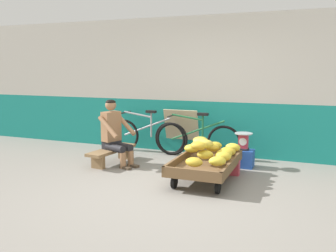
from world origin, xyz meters
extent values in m
plane|color=gray|center=(0.00, 0.00, 0.00)|extent=(80.00, 80.00, 0.00)
cube|color=#19847A|center=(0.00, 2.63, 0.52)|extent=(16.00, 0.30, 1.04)
cube|color=beige|center=(0.00, 2.63, 1.86)|extent=(16.00, 0.30, 1.63)
cube|color=brown|center=(0.29, 0.79, 0.23)|extent=(0.85, 1.45, 0.05)
cube|color=brown|center=(-0.11, 0.78, 0.31)|extent=(0.05, 1.44, 0.10)
cube|color=brown|center=(0.69, 0.79, 0.31)|extent=(0.05, 1.44, 0.10)
cube|color=brown|center=(0.28, 1.49, 0.31)|extent=(0.84, 0.05, 0.10)
cube|color=brown|center=(0.30, 0.09, 0.31)|extent=(0.84, 0.05, 0.10)
cylinder|color=black|center=(-0.03, 1.29, 0.09)|extent=(0.05, 0.18, 0.18)
cylinder|color=black|center=(0.60, 1.29, 0.09)|extent=(0.05, 0.18, 0.18)
cylinder|color=black|center=(-0.02, 0.28, 0.09)|extent=(0.05, 0.18, 0.18)
cylinder|color=black|center=(0.61, 0.29, 0.09)|extent=(0.05, 0.18, 0.18)
ellipsoid|color=yellow|center=(0.57, 0.39, 0.42)|extent=(0.30, 0.28, 0.13)
ellipsoid|color=gold|center=(0.57, 1.03, 0.42)|extent=(0.26, 0.21, 0.13)
ellipsoid|color=yellow|center=(-0.01, 1.02, 0.42)|extent=(0.26, 0.21, 0.13)
ellipsoid|color=yellow|center=(0.58, 1.35, 0.42)|extent=(0.25, 0.19, 0.13)
ellipsoid|color=gold|center=(0.31, 0.70, 0.42)|extent=(0.27, 0.22, 0.13)
ellipsoid|color=gold|center=(0.58, 0.69, 0.42)|extent=(0.25, 0.19, 0.13)
ellipsoid|color=gold|center=(0.56, 0.87, 0.42)|extent=(0.26, 0.21, 0.13)
ellipsoid|color=gold|center=(0.27, 1.22, 0.42)|extent=(0.28, 0.24, 0.13)
ellipsoid|color=gold|center=(0.29, 0.22, 0.42)|extent=(0.24, 0.19, 0.13)
ellipsoid|color=gold|center=(0.28, 1.37, 0.42)|extent=(0.29, 0.26, 0.13)
ellipsoid|color=yellow|center=(0.15, 1.00, 0.55)|extent=(0.26, 0.21, 0.13)
ellipsoid|color=gold|center=(0.22, 0.66, 0.56)|extent=(0.25, 0.19, 0.13)
ellipsoid|color=yellow|center=(0.28, 0.81, 0.56)|extent=(0.29, 0.26, 0.13)
ellipsoid|color=yellow|center=(0.11, 1.11, 0.54)|extent=(0.28, 0.24, 0.13)
cube|color=olive|center=(-1.54, 1.16, 0.24)|extent=(0.43, 1.13, 0.05)
cube|color=olive|center=(-1.50, 1.54, 0.11)|extent=(0.25, 0.11, 0.22)
cube|color=olive|center=(-1.59, 0.77, 0.11)|extent=(0.25, 0.11, 0.22)
cylinder|color=#9E704C|center=(-1.14, 1.10, 0.14)|extent=(0.10, 0.10, 0.27)
cube|color=#4C3D2D|center=(-1.08, 1.08, 0.02)|extent=(0.24, 0.16, 0.04)
cylinder|color=#232328|center=(-1.32, 1.17, 0.32)|extent=(0.42, 0.26, 0.13)
cylinder|color=#9E704C|center=(-1.20, 0.94, 0.14)|extent=(0.10, 0.10, 0.27)
cube|color=#4C3D2D|center=(-1.14, 0.91, 0.02)|extent=(0.24, 0.16, 0.04)
cylinder|color=#232328|center=(-1.39, 1.00, 0.32)|extent=(0.42, 0.26, 0.13)
cube|color=#232328|center=(-1.54, 1.16, 0.34)|extent=(0.30, 0.34, 0.14)
cube|color=#9E704C|center=(-1.54, 1.16, 0.67)|extent=(0.28, 0.36, 0.52)
cylinder|color=#9E704C|center=(-1.32, 1.29, 0.70)|extent=(0.47, 0.23, 0.36)
cylinder|color=#9E704C|center=(-1.46, 0.91, 0.70)|extent=(0.47, 0.23, 0.36)
sphere|color=#9E704C|center=(-1.54, 1.16, 1.05)|extent=(0.19, 0.19, 0.19)
ellipsoid|color=black|center=(-1.54, 1.16, 1.10)|extent=(0.17, 0.17, 0.09)
cube|color=#234CA8|center=(0.67, 1.79, 0.15)|extent=(0.36, 0.28, 0.30)
cylinder|color=#28282D|center=(0.67, 1.79, 0.32)|extent=(0.20, 0.20, 0.03)
cube|color=#C6384C|center=(0.67, 1.79, 0.45)|extent=(0.16, 0.10, 0.24)
cylinder|color=white|center=(0.67, 1.73, 0.45)|extent=(0.13, 0.01, 0.13)
cylinder|color=#B2B5BA|center=(0.67, 1.79, 0.58)|extent=(0.30, 0.30, 0.01)
torus|color=black|center=(-1.85, 2.21, 0.32)|extent=(0.64, 0.08, 0.64)
torus|color=black|center=(-0.83, 2.17, 0.32)|extent=(0.64, 0.08, 0.64)
cylinder|color=#9EA0A5|center=(-1.34, 2.19, 0.52)|extent=(1.03, 0.08, 0.43)
cylinder|color=#9EA0A5|center=(-1.24, 2.19, 0.56)|extent=(0.04, 0.04, 0.48)
cylinder|color=#9EA0A5|center=(-1.55, 2.20, 0.76)|extent=(0.62, 0.06, 0.12)
cube|color=black|center=(-1.24, 2.19, 0.83)|extent=(0.20, 0.11, 0.05)
cylinder|color=black|center=(-1.85, 2.21, 0.78)|extent=(0.05, 0.48, 0.03)
torus|color=black|center=(-0.78, 2.15, 0.32)|extent=(0.64, 0.07, 0.64)
torus|color=black|center=(0.24, 2.19, 0.32)|extent=(0.64, 0.07, 0.64)
cylinder|color=#236B3D|center=(-0.27, 2.17, 0.52)|extent=(1.03, 0.07, 0.43)
cylinder|color=#236B3D|center=(-0.17, 2.17, 0.56)|extent=(0.04, 0.04, 0.48)
cylinder|color=#236B3D|center=(-0.48, 2.16, 0.76)|extent=(0.62, 0.06, 0.12)
cube|color=black|center=(-0.17, 2.17, 0.83)|extent=(0.20, 0.11, 0.05)
cylinder|color=black|center=(-0.78, 2.15, 0.78)|extent=(0.04, 0.48, 0.03)
cube|color=#C6B289|center=(-0.68, 2.44, 0.43)|extent=(0.70, 0.26, 0.88)
cube|color=#D13D4C|center=(0.62, 1.25, 0.12)|extent=(0.18, 0.12, 0.24)
camera|label=1|loc=(1.77, -4.41, 1.68)|focal=39.44mm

